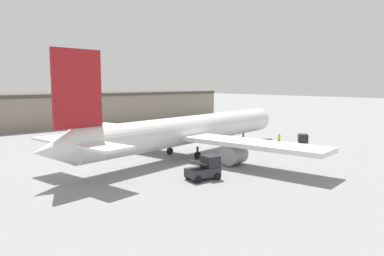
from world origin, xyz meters
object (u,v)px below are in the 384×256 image
ground_crew_worker (279,139)px  baggage_tug (303,144)px  belt_loader_truck (205,168)px  airplane (186,131)px

ground_crew_worker → baggage_tug: size_ratio=0.48×
ground_crew_worker → belt_loader_truck: (-22.01, -6.99, 0.12)m
belt_loader_truck → baggage_tug: bearing=15.5°
airplane → ground_crew_worker: (15.82, -2.95, -2.34)m
ground_crew_worker → airplane: bearing=127.5°
airplane → ground_crew_worker: size_ratio=23.59×
airplane → belt_loader_truck: size_ratio=12.27×
airplane → baggage_tug: size_ratio=11.24×
airplane → baggage_tug: airplane is taller
baggage_tug → ground_crew_worker: bearing=35.2°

